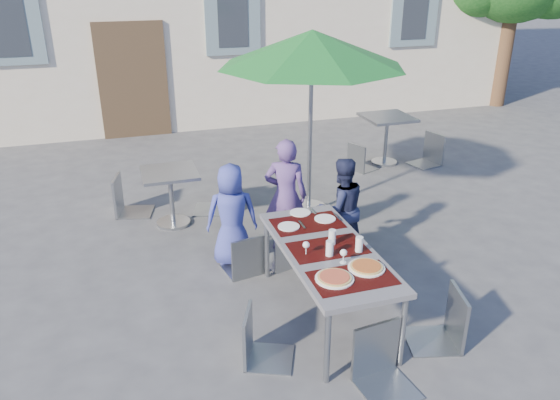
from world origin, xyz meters
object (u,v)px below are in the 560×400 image
object	(u,v)px
dining_table	(327,253)
patio_umbrella	(312,50)
chair_5	(385,325)
chair_3	(258,308)
chair_4	(450,287)
bg_chair_l_0	(123,172)
child_2	(341,208)
chair_2	(332,218)
cafe_table_0	(171,188)
child_0	(232,215)
bg_chair_l_1	(361,141)
bg_chair_r_1	(432,131)
pizza_near_left	(334,278)
chair_1	(286,221)
cafe_table_1	(387,129)
child_1	(286,195)
bg_chair_r_0	(217,169)
pizza_near_right	(366,267)
chair_0	(245,231)

from	to	relation	value
dining_table	patio_umbrella	bearing A→B (deg)	73.64
dining_table	patio_umbrella	xyz separation A→B (m)	(0.68, 2.30, 1.51)
chair_5	chair_3	bearing A→B (deg)	146.60
chair_4	bg_chair_l_0	xyz separation A→B (m)	(-2.59, 3.75, 0.02)
child_2	chair_2	size ratio (longest dim) A/B	1.39
child_2	cafe_table_0	size ratio (longest dim) A/B	1.62
child_0	bg_chair_l_1	xyz separation A→B (m)	(2.70, 2.34, -0.09)
child_0	chair_3	bearing A→B (deg)	94.20
dining_table	bg_chair_r_1	xyz separation A→B (m)	(3.35, 3.57, -0.11)
child_0	child_2	world-z (taller)	child_2
child_2	chair_3	bearing A→B (deg)	43.73
chair_3	dining_table	bearing A→B (deg)	28.08
dining_table	chair_4	size ratio (longest dim) A/B	1.86
pizza_near_left	child_2	bearing A→B (deg)	64.63
chair_4	chair_3	bearing A→B (deg)	170.50
child_0	bg_chair_r_1	world-z (taller)	child_0
chair_1	bg_chair_l_0	world-z (taller)	bg_chair_l_0
dining_table	cafe_table_1	xyz separation A→B (m)	(2.63, 3.81, -0.09)
cafe_table_0	bg_chair_r_1	world-z (taller)	bg_chair_r_1
chair_2	child_2	bearing A→B (deg)	9.64
pizza_near_left	chair_3	world-z (taller)	chair_3
chair_2	chair_3	size ratio (longest dim) A/B	0.96
child_1	cafe_table_1	xyz separation A→B (m)	(2.57, 2.37, -0.08)
pizza_near_left	child_0	bearing A→B (deg)	104.36
child_1	chair_3	world-z (taller)	child_1
bg_chair_r_0	pizza_near_right	bearing A→B (deg)	-78.30
child_0	chair_5	bearing A→B (deg)	116.95
dining_table	chair_0	bearing A→B (deg)	118.77
chair_5	bg_chair_l_1	bearing A→B (deg)	66.78
child_1	chair_3	xyz separation A→B (m)	(-0.85, -1.87, -0.16)
child_1	chair_5	xyz separation A→B (m)	(0.03, -2.45, -0.12)
chair_2	bg_chair_r_0	world-z (taller)	bg_chair_r_0
chair_5	bg_chair_l_1	distance (m)	5.05
bg_chair_l_1	chair_2	bearing A→B (deg)	-121.56
child_1	chair_4	bearing A→B (deg)	134.78
child_2	child_1	bearing A→B (deg)	-36.58
chair_3	bg_chair_r_1	distance (m)	5.76
chair_1	chair_4	xyz separation A→B (m)	(0.94, -1.74, 0.03)
chair_0	chair_1	size ratio (longest dim) A/B	0.96
child_1	chair_3	distance (m)	2.06
chair_1	chair_2	size ratio (longest dim) A/B	1.09
dining_table	cafe_table_0	xyz separation A→B (m)	(-1.15, 2.51, -0.18)
chair_5	cafe_table_1	size ratio (longest dim) A/B	1.16
bg_chair_l_1	chair_1	bearing A→B (deg)	-129.62
child_1	patio_umbrella	world-z (taller)	patio_umbrella
dining_table	child_2	bearing A→B (deg)	60.63
chair_2	cafe_table_0	distance (m)	2.20
pizza_near_left	chair_2	world-z (taller)	chair_2
chair_1	chair_3	size ratio (longest dim) A/B	1.05
pizza_near_left	patio_umbrella	xyz separation A→B (m)	(0.83, 2.83, 1.43)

